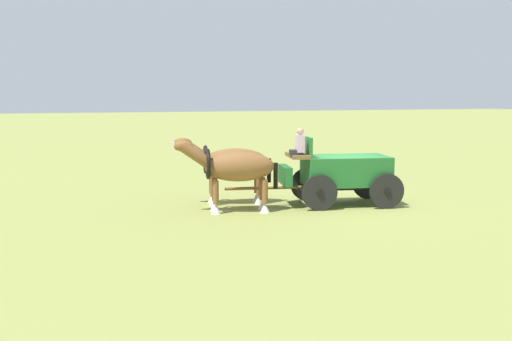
% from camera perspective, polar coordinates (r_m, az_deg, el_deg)
% --- Properties ---
extents(ground_plane, '(220.00, 220.00, 0.00)m').
position_cam_1_polar(ground_plane, '(18.58, 9.08, -3.45)').
color(ground_plane, olive).
extents(show_wagon, '(5.68, 2.49, 2.55)m').
position_cam_1_polar(show_wagon, '(18.36, 8.69, -0.10)').
color(show_wagon, '#236B2D').
rests_on(show_wagon, ground).
extents(draft_horse_near, '(3.15, 1.35, 2.21)m').
position_cam_1_polar(draft_horse_near, '(17.00, -2.18, 0.21)').
color(draft_horse_near, brown).
rests_on(draft_horse_near, ground).
extents(draft_horse_off, '(3.16, 1.34, 2.20)m').
position_cam_1_polar(draft_horse_off, '(18.28, -2.61, 0.70)').
color(draft_horse_off, brown).
rests_on(draft_horse_off, ground).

